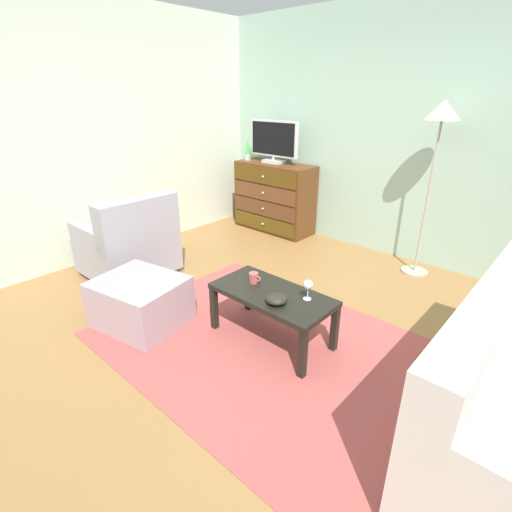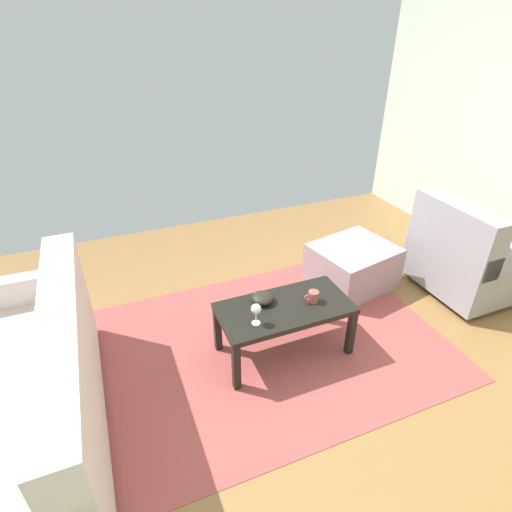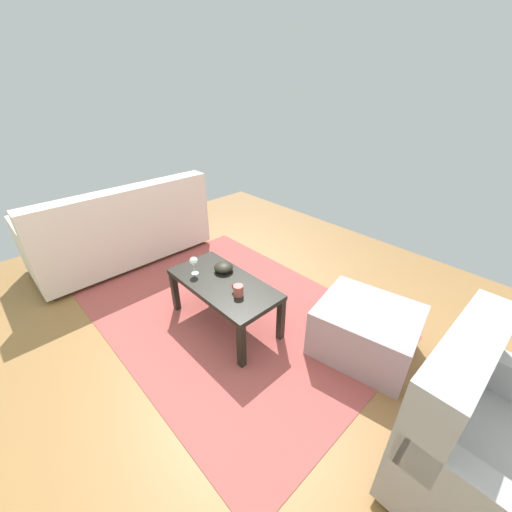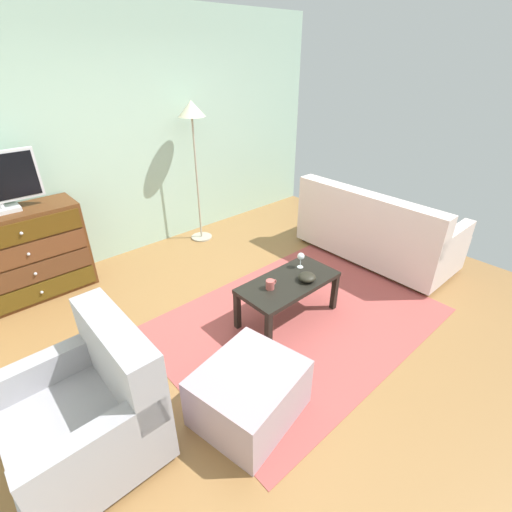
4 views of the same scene
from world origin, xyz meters
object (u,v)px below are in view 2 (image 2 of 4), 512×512
(bowl_decorative, at_px, (263,298))
(wine_glass, at_px, (256,310))
(coffee_table, at_px, (285,312))
(couch_large, at_px, (29,400))
(ottoman, at_px, (352,266))
(armchair, at_px, (467,257))
(mug, at_px, (313,297))

(bowl_decorative, bearing_deg, wine_glass, 56.82)
(coffee_table, height_order, couch_large, couch_large)
(coffee_table, relative_size, wine_glass, 6.10)
(coffee_table, bearing_deg, couch_large, 4.81)
(couch_large, distance_m, ottoman, 2.74)
(wine_glass, relative_size, couch_large, 0.08)
(ottoman, bearing_deg, armchair, 152.83)
(armchair, bearing_deg, coffee_table, 3.55)
(couch_large, xyz_separation_m, armchair, (-3.52, -0.26, 0.01))
(bowl_decorative, distance_m, ottoman, 1.23)
(bowl_decorative, relative_size, ottoman, 0.23)
(armchair, distance_m, ottoman, 1.00)
(couch_large, height_order, ottoman, couch_large)
(armchair, bearing_deg, couch_large, 4.14)
(wine_glass, bearing_deg, coffee_table, -159.63)
(coffee_table, bearing_deg, mug, 173.55)
(mug, xyz_separation_m, bowl_decorative, (0.34, -0.13, -0.01))
(wine_glass, bearing_deg, mug, -171.24)
(wine_glass, xyz_separation_m, bowl_decorative, (-0.13, -0.20, -0.08))
(wine_glass, distance_m, couch_large, 1.41)
(mug, bearing_deg, ottoman, -142.32)
(bowl_decorative, bearing_deg, armchair, -179.74)
(coffee_table, distance_m, bowl_decorative, 0.19)
(mug, xyz_separation_m, armchair, (-1.65, -0.14, -0.11))
(wine_glass, height_order, ottoman, wine_glass)
(wine_glass, relative_size, mug, 1.38)
(coffee_table, distance_m, couch_large, 1.67)
(bowl_decorative, bearing_deg, mug, 159.04)
(bowl_decorative, xyz_separation_m, ottoman, (-1.11, -0.46, -0.26))
(coffee_table, height_order, wine_glass, wine_glass)
(wine_glass, relative_size, ottoman, 0.22)
(wine_glass, distance_m, mug, 0.48)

